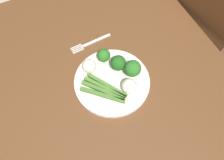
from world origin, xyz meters
TOP-DOWN VIEW (x-y plane):
  - ground_plane at (0.00, 0.00)m, footprint 6.00×6.00m
  - dining_table at (0.00, 0.00)m, footprint 1.18×0.87m
  - chair at (0.21, -0.57)m, footprint 0.45×0.45m
  - plate at (0.04, -0.01)m, footprint 0.26×0.26m
  - asparagus_bundle at (0.02, 0.03)m, footprint 0.15×0.14m
  - broccoli_right at (0.03, -0.08)m, footprint 0.06×0.06m
  - broccoli_front at (0.13, -0.02)m, footprint 0.05×0.05m
  - broccoli_left at (0.07, -0.05)m, footprint 0.05×0.05m
  - cauliflower_near_fork at (-0.02, -0.04)m, footprint 0.05×0.05m
  - cauliflower_front_left at (0.11, 0.05)m, footprint 0.05×0.05m
  - fork at (0.23, -0.00)m, footprint 0.03×0.17m

SIDE VIEW (x-z plane):
  - ground_plane at x=0.00m, z-range -0.02..0.00m
  - chair at x=0.21m, z-range 0.07..0.94m
  - dining_table at x=0.00m, z-range 0.25..0.97m
  - fork at x=0.23m, z-range 0.72..0.73m
  - plate at x=0.04m, z-range 0.72..0.74m
  - asparagus_bundle at x=0.02m, z-range 0.74..0.75m
  - cauliflower_front_left at x=0.11m, z-range 0.74..0.79m
  - cauliflower_near_fork at x=-0.02m, z-range 0.74..0.79m
  - broccoli_front at x=0.13m, z-range 0.74..0.80m
  - broccoli_left at x=0.07m, z-range 0.74..0.81m
  - broccoli_right at x=0.03m, z-range 0.74..0.81m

